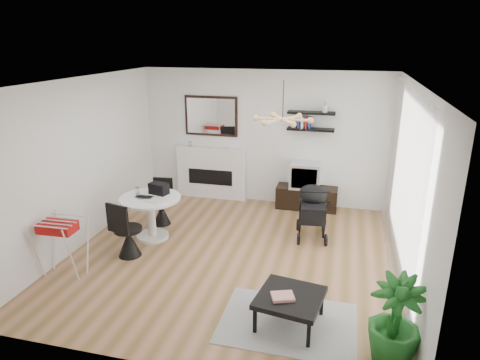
% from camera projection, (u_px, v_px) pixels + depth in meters
% --- Properties ---
extents(floor, '(5.00, 5.00, 0.00)m').
position_uv_depth(floor, '(232.00, 255.00, 6.76)').
color(floor, brown).
rests_on(floor, ground).
extents(ceiling, '(5.00, 5.00, 0.00)m').
position_uv_depth(ceiling, '(230.00, 81.00, 5.91)').
color(ceiling, white).
rests_on(ceiling, wall_back).
extents(wall_back, '(5.00, 0.00, 5.00)m').
position_uv_depth(wall_back, '(264.00, 138.00, 8.63)').
color(wall_back, white).
rests_on(wall_back, floor).
extents(wall_left, '(0.00, 5.00, 5.00)m').
position_uv_depth(wall_left, '(82.00, 163.00, 6.91)').
color(wall_left, white).
rests_on(wall_left, floor).
extents(wall_right, '(0.00, 5.00, 5.00)m').
position_uv_depth(wall_right, '(410.00, 188.00, 5.75)').
color(wall_right, white).
rests_on(wall_right, floor).
extents(sheer_curtain, '(0.04, 3.60, 2.60)m').
position_uv_depth(sheer_curtain, '(400.00, 183.00, 5.96)').
color(sheer_curtain, white).
rests_on(sheer_curtain, wall_right).
extents(fireplace, '(1.50, 0.17, 2.16)m').
position_uv_depth(fireplace, '(211.00, 167.00, 9.03)').
color(fireplace, white).
rests_on(fireplace, floor).
extents(shelf_lower, '(0.90, 0.25, 0.04)m').
position_uv_depth(shelf_lower, '(311.00, 129.00, 8.22)').
color(shelf_lower, black).
rests_on(shelf_lower, wall_back).
extents(shelf_upper, '(0.90, 0.25, 0.04)m').
position_uv_depth(shelf_upper, '(311.00, 113.00, 8.11)').
color(shelf_upper, black).
rests_on(shelf_upper, wall_back).
extents(pendant_lamp, '(0.90, 0.90, 0.10)m').
position_uv_depth(pendant_lamp, '(283.00, 119.00, 6.19)').
color(pendant_lamp, tan).
rests_on(pendant_lamp, ceiling).
extents(tv_console, '(1.20, 0.42, 0.45)m').
position_uv_depth(tv_console, '(307.00, 198.00, 8.57)').
color(tv_console, black).
rests_on(tv_console, floor).
extents(crt_tv, '(0.58, 0.50, 0.50)m').
position_uv_depth(crt_tv, '(305.00, 175.00, 8.43)').
color(crt_tv, silver).
rests_on(crt_tv, tv_console).
extents(dining_table, '(1.02, 1.02, 0.74)m').
position_uv_depth(dining_table, '(151.00, 211.00, 7.21)').
color(dining_table, white).
rests_on(dining_table, floor).
extents(laptop, '(0.30, 0.19, 0.02)m').
position_uv_depth(laptop, '(143.00, 198.00, 7.07)').
color(laptop, black).
rests_on(laptop, dining_table).
extents(black_bag, '(0.35, 0.26, 0.19)m').
position_uv_depth(black_bag, '(159.00, 189.00, 7.26)').
color(black_bag, black).
rests_on(black_bag, dining_table).
extents(newspaper, '(0.39, 0.36, 0.01)m').
position_uv_depth(newspaper, '(156.00, 200.00, 6.98)').
color(newspaper, white).
rests_on(newspaper, dining_table).
extents(drinking_glass, '(0.07, 0.07, 0.11)m').
position_uv_depth(drinking_glass, '(137.00, 191.00, 7.28)').
color(drinking_glass, white).
rests_on(drinking_glass, dining_table).
extents(chair_far, '(0.40, 0.42, 0.84)m').
position_uv_depth(chair_far, '(162.00, 210.00, 7.85)').
color(chair_far, black).
rests_on(chair_far, floor).
extents(chair_near, '(0.47, 0.48, 0.93)m').
position_uv_depth(chair_near, '(128.00, 239.00, 6.66)').
color(chair_near, black).
rests_on(chair_near, floor).
extents(drying_rack, '(0.60, 0.56, 0.87)m').
position_uv_depth(drying_rack, '(62.00, 246.00, 6.07)').
color(drying_rack, white).
rests_on(drying_rack, floor).
extents(stroller, '(0.60, 0.85, 1.00)m').
position_uv_depth(stroller, '(312.00, 213.00, 7.30)').
color(stroller, black).
rests_on(stroller, floor).
extents(rug, '(1.62, 1.17, 0.01)m').
position_uv_depth(rug, '(288.00, 323.00, 5.16)').
color(rug, '#979797').
rests_on(rug, floor).
extents(coffee_table, '(0.85, 0.85, 0.38)m').
position_uv_depth(coffee_table, '(290.00, 299.00, 5.04)').
color(coffee_table, black).
rests_on(coffee_table, rug).
extents(magazines, '(0.31, 0.28, 0.04)m').
position_uv_depth(magazines, '(283.00, 297.00, 4.97)').
color(magazines, red).
rests_on(magazines, coffee_table).
extents(potted_plant, '(0.71, 0.71, 0.99)m').
position_uv_depth(potted_plant, '(395.00, 320.00, 4.42)').
color(potted_plant, '#1A5B1D').
rests_on(potted_plant, floor).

